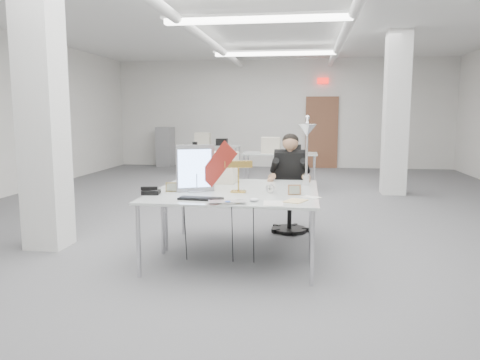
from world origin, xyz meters
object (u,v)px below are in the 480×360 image
object	(u,v)px
monitor	(195,168)
desk_phone	(151,192)
seated_person	(290,167)
laptop	(228,203)
office_chair	(290,193)
bankers_lamp	(238,178)
desk_main	(230,198)
architect_lamp	(307,146)
beige_monitor	(221,167)

from	to	relation	value
monitor	desk_phone	distance (m)	0.54
seated_person	laptop	bearing A→B (deg)	-102.40
office_chair	desk_phone	world-z (taller)	office_chair
seated_person	desk_phone	world-z (taller)	seated_person
laptop	bankers_lamp	xyz separation A→B (m)	(-0.00, 0.71, 0.14)
office_chair	laptop	bearing A→B (deg)	-102.06
monitor	desk_phone	size ratio (longest dim) A/B	2.86
desk_main	seated_person	size ratio (longest dim) A/B	1.90
seated_person	monitor	size ratio (longest dim) A/B	1.84
architect_lamp	seated_person	bearing A→B (deg)	80.98
bankers_lamp	seated_person	bearing A→B (deg)	53.61
desk_main	architect_lamp	bearing A→B (deg)	42.57
seated_person	monitor	xyz separation A→B (m)	(-0.98, -1.30, 0.11)
desk_main	bankers_lamp	size ratio (longest dim) A/B	5.88
laptop	architect_lamp	size ratio (longest dim) A/B	0.37
office_chair	seated_person	bearing A→B (deg)	-88.00
desk_phone	bankers_lamp	bearing A→B (deg)	8.42
beige_monitor	architect_lamp	bearing A→B (deg)	-13.19
monitor	desk_phone	xyz separation A→B (m)	(-0.43, -0.23, -0.23)
office_chair	seated_person	size ratio (longest dim) A/B	1.12
architect_lamp	beige_monitor	bearing A→B (deg)	140.18
office_chair	desk_phone	xyz separation A→B (m)	(-1.41, -1.58, 0.25)
monitor	bankers_lamp	distance (m)	0.48
monitor	seated_person	bearing A→B (deg)	30.20
laptop	bankers_lamp	world-z (taller)	bankers_lamp
monitor	laptop	size ratio (longest dim) A/B	1.45
monitor	beige_monitor	bearing A→B (deg)	56.33
office_chair	architect_lamp	xyz separation A→B (m)	(0.22, -0.92, 0.70)
laptop	office_chair	bearing A→B (deg)	61.91
desk_main	monitor	world-z (taller)	monitor
bankers_lamp	desk_phone	size ratio (longest dim) A/B	1.70
seated_person	beige_monitor	size ratio (longest dim) A/B	2.43
office_chair	beige_monitor	distance (m)	1.11
laptop	bankers_lamp	bearing A→B (deg)	76.13
monitor	architect_lamp	distance (m)	1.29
seated_person	architect_lamp	bearing A→B (deg)	-74.06
beige_monitor	architect_lamp	size ratio (longest dim) A/B	0.41
office_chair	beige_monitor	bearing A→B (deg)	-142.29
seated_person	desk_phone	size ratio (longest dim) A/B	5.27
seated_person	monitor	world-z (taller)	seated_person
beige_monitor	architect_lamp	xyz separation A→B (m)	(1.05, -0.32, 0.29)
desk_main	office_chair	world-z (taller)	office_chair
monitor	bankers_lamp	xyz separation A→B (m)	(0.47, 0.03, -0.10)
desk_main	desk_phone	size ratio (longest dim) A/B	10.00
bankers_lamp	beige_monitor	xyz separation A→B (m)	(-0.33, 0.72, 0.03)
desk_main	desk_phone	distance (m)	0.85
bankers_lamp	laptop	bearing A→B (deg)	-104.35
desk_main	architect_lamp	size ratio (longest dim) A/B	1.88
desk_phone	laptop	bearing A→B (deg)	-34.22
office_chair	laptop	size ratio (longest dim) A/B	2.99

